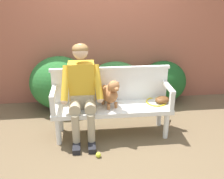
{
  "coord_description": "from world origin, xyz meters",
  "views": [
    {
      "loc": [
        -0.33,
        -3.13,
        2.01
      ],
      "look_at": [
        0.0,
        0.0,
        0.69
      ],
      "focal_mm": 40.78,
      "sensor_mm": 36.0,
      "label": 1
    }
  ],
  "objects": [
    {
      "name": "bench_armrest_right_end",
      "position": [
        0.78,
        -0.08,
        0.64
      ],
      "size": [
        0.06,
        0.47,
        0.28
      ],
      "color": "white",
      "rests_on": "garden_bench"
    },
    {
      "name": "tennis_ball",
      "position": [
        -0.23,
        -0.52,
        0.03
      ],
      "size": [
        0.07,
        0.07,
        0.07
      ],
      "primitive_type": "sphere",
      "color": "#CCDB33",
      "rests_on": "ground"
    },
    {
      "name": "dog_on_bench",
      "position": [
        -0.02,
        -0.02,
        0.65
      ],
      "size": [
        0.29,
        0.41,
        0.42
      ],
      "color": "#AD7042",
      "rests_on": "garden_bench"
    },
    {
      "name": "bench_armrest_left_end",
      "position": [
        -0.78,
        -0.08,
        0.64
      ],
      "size": [
        0.06,
        0.47,
        0.28
      ],
      "color": "white",
      "rests_on": "garden_bench"
    },
    {
      "name": "hedge_bush_far_right",
      "position": [
        0.16,
        0.97,
        0.39
      ],
      "size": [
        0.97,
        0.8,
        0.78
      ],
      "primitive_type": "ellipsoid",
      "color": "#337538",
      "rests_on": "ground"
    },
    {
      "name": "baseball_glove",
      "position": [
        0.72,
        0.04,
        0.49
      ],
      "size": [
        0.27,
        0.25,
        0.09
      ],
      "primitive_type": "ellipsoid",
      "rotation": [
        0.0,
        0.0,
        0.45
      ],
      "color": "brown",
      "rests_on": "garden_bench"
    },
    {
      "name": "brick_garden_fence",
      "position": [
        0.0,
        1.34,
        1.18
      ],
      "size": [
        8.0,
        0.3,
        2.36
      ],
      "primitive_type": "cube",
      "color": "#9E5642",
      "rests_on": "ground"
    },
    {
      "name": "tennis_racket",
      "position": [
        0.65,
        0.08,
        0.45
      ],
      "size": [
        0.41,
        0.57,
        0.03
      ],
      "color": "yellow",
      "rests_on": "garden_bench"
    },
    {
      "name": "hedge_bush_mid_right",
      "position": [
        -0.8,
        0.97,
        0.45
      ],
      "size": [
        0.99,
        0.88,
        0.9
      ],
      "primitive_type": "ellipsoid",
      "color": "#286B2D",
      "rests_on": "ground"
    },
    {
      "name": "bench_backrest",
      "position": [
        0.0,
        0.2,
        0.7
      ],
      "size": [
        1.67,
        0.06,
        0.5
      ],
      "color": "white",
      "rests_on": "garden_bench"
    },
    {
      "name": "garden_bench",
      "position": [
        0.0,
        0.0,
        0.38
      ],
      "size": [
        1.63,
        0.47,
        0.44
      ],
      "color": "white",
      "rests_on": "ground"
    },
    {
      "name": "hedge_bush_far_left",
      "position": [
        1.02,
        1.0,
        0.38
      ],
      "size": [
        0.83,
        0.65,
        0.76
      ],
      "primitive_type": "ellipsoid",
      "color": "#194C1E",
      "rests_on": "ground"
    },
    {
      "name": "ground_plane",
      "position": [
        0.0,
        0.0,
        0.0
      ],
      "size": [
        40.0,
        40.0,
        0.0
      ],
      "primitive_type": "plane",
      "color": "brown"
    },
    {
      "name": "person_seated",
      "position": [
        -0.4,
        -0.01,
        0.72
      ],
      "size": [
        0.56,
        0.63,
        1.31
      ],
      "color": "black",
      "rests_on": "ground"
    }
  ]
}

